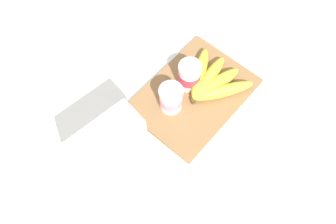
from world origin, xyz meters
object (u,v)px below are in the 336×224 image
(yogurt_cup_front, at_px, (171,98))
(banana_bunch, at_px, (212,81))
(cereal_box, at_px, (106,158))
(cutting_board, at_px, (194,95))
(yogurt_cup_back, at_px, (189,75))

(yogurt_cup_front, xyz_separation_m, banana_bunch, (0.13, -0.04, -0.02))
(cereal_box, bearing_deg, yogurt_cup_front, -169.06)
(cutting_board, distance_m, banana_bunch, 0.06)
(cutting_board, height_order, yogurt_cup_front, yogurt_cup_front)
(banana_bunch, bearing_deg, cereal_box, 175.14)
(yogurt_cup_front, height_order, yogurt_cup_back, yogurt_cup_back)
(yogurt_cup_front, relative_size, banana_bunch, 0.40)
(cereal_box, bearing_deg, cutting_board, -174.01)
(cereal_box, xyz_separation_m, yogurt_cup_front, (0.25, 0.01, -0.06))
(cutting_board, height_order, cereal_box, cereal_box)
(cutting_board, relative_size, yogurt_cup_front, 4.09)
(cereal_box, height_order, yogurt_cup_front, cereal_box)
(yogurt_cup_back, bearing_deg, cutting_board, -117.36)
(cereal_box, distance_m, yogurt_cup_front, 0.26)
(cereal_box, distance_m, yogurt_cup_back, 0.34)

